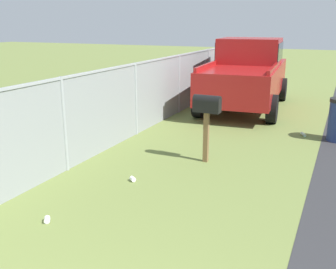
% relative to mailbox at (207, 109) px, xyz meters
% --- Properties ---
extents(mailbox, '(0.22, 0.51, 1.29)m').
position_rel_mailbox_xyz_m(mailbox, '(0.00, 0.00, 0.00)').
color(mailbox, brown).
rests_on(mailbox, ground).
extents(pickup_truck, '(5.19, 2.55, 2.09)m').
position_rel_mailbox_xyz_m(pickup_truck, '(5.33, 0.52, 0.07)').
color(pickup_truck, maroon).
rests_on(pickup_truck, ground).
extents(fence_section, '(18.37, 0.07, 1.69)m').
position_rel_mailbox_xyz_m(fence_section, '(2.47, 2.13, -0.12)').
color(fence_section, '#9EA3A8').
rests_on(fence_section, ground).
extents(litter_cup_far_scatter, '(0.13, 0.12, 0.08)m').
position_rel_mailbox_xyz_m(litter_cup_far_scatter, '(-3.16, 1.14, -0.99)').
color(litter_cup_far_scatter, white).
rests_on(litter_cup_far_scatter, ground).
extents(litter_bottle_midfield_b, '(0.23, 0.16, 0.07)m').
position_rel_mailbox_xyz_m(litter_bottle_midfield_b, '(2.62, -1.52, -1.00)').
color(litter_bottle_midfield_b, '#B2D8BF').
rests_on(litter_bottle_midfield_b, ground).
extents(litter_cup_midfield_a, '(0.12, 0.13, 0.08)m').
position_rel_mailbox_xyz_m(litter_cup_midfield_a, '(-1.44, 0.79, -0.99)').
color(litter_cup_midfield_a, white).
rests_on(litter_cup_midfield_a, ground).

